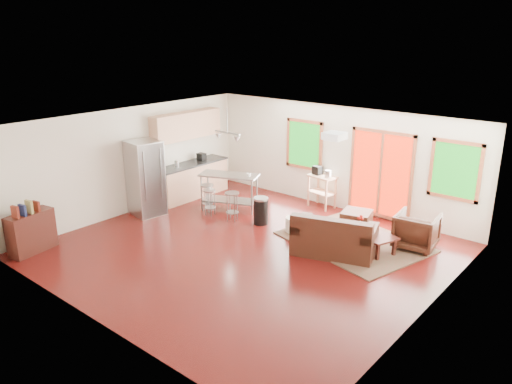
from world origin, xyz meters
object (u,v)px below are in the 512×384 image
Objects in this scene: rug at (353,242)px; armchair at (417,229)px; loveseat at (334,238)px; island at (229,185)px; kitchen_cart at (322,180)px; refrigerator at (146,178)px; ottoman at (356,220)px; coffee_table at (372,235)px.

armchair reaches higher than rug.
island is at bearing 152.52° from loveseat.
kitchen_cart is (1.69, 1.64, 0.09)m from island.
island is (1.34, 1.53, -0.28)m from refrigerator.
armchair is 4.66m from island.
island is at bearing 2.39° from armchair.
rug is 1.81× the size of island.
refrigerator is (-4.46, -2.43, 0.71)m from ottoman.
loveseat is 3.50m from island.
coffee_table is (0.52, 0.63, 0.00)m from loveseat.
coffee_table is at bearing -17.24° from rug.
refrigerator reaches higher than rug.
kitchen_cart reaches higher than loveseat.
coffee_table is 1.22m from ottoman.
coffee_table is (0.49, -0.15, 0.33)m from rug.
coffee_table is at bearing 0.42° from island.
island is at bearing -135.77° from kitchen_cart.
rug is 3.52m from island.
loveseat reaches higher than ottoman.
refrigerator is 1.17× the size of island.
kitchen_cart is (-2.27, 1.61, 0.38)m from coffee_table.
island reaches higher than ottoman.
refrigerator is at bearing -133.70° from kitchen_cart.
loveseat is 2.87m from kitchen_cart.
island is (-4.59, -0.76, 0.22)m from armchair.
refrigerator is at bearing 173.46° from loveseat.
rug is at bearing -64.57° from ottoman.
coffee_table is 3.96m from island.
refrigerator is 1.74× the size of kitchen_cart.
refrigerator is at bearing -160.40° from rug.
refrigerator is 2.06m from island.
rug is at bearing 70.28° from loveseat.
loveseat is at bearing -52.07° from kitchen_cart.
refrigerator is (-5.30, -1.56, 0.57)m from coffee_table.
kitchen_cart reaches higher than rug.
rug is at bearing 162.76° from coffee_table.
coffee_table is at bearing -46.34° from ottoman.
coffee_table is 1.82× the size of ottoman.
loveseat is 2.18× the size of armchair.
ottoman is at bearing 36.91° from refrigerator.
kitchen_cart reaches higher than armchair.
ottoman is 5.13m from refrigerator.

